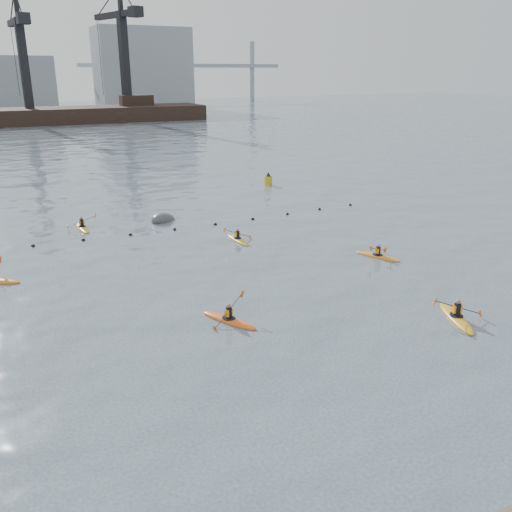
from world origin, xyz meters
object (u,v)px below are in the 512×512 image
at_px(kayaker_1, 456,317).
at_px(nav_buoy, 268,180).
at_px(mooring_buoy, 163,220).
at_px(kayaker_0, 229,319).
at_px(kayaker_4, 378,256).
at_px(kayaker_3, 238,239).
at_px(kayaker_5, 82,227).

xyz_separation_m(kayaker_1, nav_buoy, (6.49, 29.81, 0.32)).
bearing_deg(mooring_buoy, kayaker_1, -73.56).
xyz_separation_m(kayaker_0, kayaker_1, (8.98, -4.26, 0.01)).
height_order(kayaker_0, kayaker_4, kayaker_0).
relative_size(kayaker_0, mooring_buoy, 1.28).
height_order(kayaker_1, nav_buoy, nav_buoy).
bearing_deg(kayaker_4, kayaker_3, -71.74).
height_order(kayaker_4, mooring_buoy, kayaker_4).
distance_m(kayaker_3, kayaker_5, 11.14).
distance_m(kayaker_0, kayaker_1, 9.94).
relative_size(kayaker_4, kayaker_5, 0.93).
relative_size(kayaker_5, mooring_buoy, 1.32).
bearing_deg(nav_buoy, kayaker_4, -101.08).
bearing_deg(kayaker_5, nav_buoy, 21.39).
xyz_separation_m(kayaker_0, kayaker_4, (11.23, 3.91, -0.00)).
relative_size(kayaker_1, nav_buoy, 2.39).
xyz_separation_m(kayaker_3, kayaker_5, (-8.40, 7.32, 0.01)).
xyz_separation_m(kayaker_5, nav_buoy, (18.56, 7.66, 0.33)).
distance_m(kayaker_1, nav_buoy, 30.51).
bearing_deg(nav_buoy, kayaker_3, -124.16).
bearing_deg(nav_buoy, mooring_buoy, -147.95).
relative_size(kayaker_3, kayaker_4, 1.01).
relative_size(kayaker_0, kayaker_5, 0.97).
xyz_separation_m(kayaker_4, nav_buoy, (4.24, 21.64, 0.33)).
bearing_deg(kayaker_5, kayaker_0, -81.22).
bearing_deg(kayaker_3, kayaker_4, -49.49).
bearing_deg(kayaker_3, nav_buoy, 54.69).
bearing_deg(kayaker_3, kayaker_0, -117.82).
height_order(kayaker_1, mooring_buoy, kayaker_1).
bearing_deg(kayaker_1, kayaker_3, 126.98).
bearing_deg(kayaker_0, kayaker_1, -51.66).
distance_m(kayaker_4, kayaker_5, 20.02).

